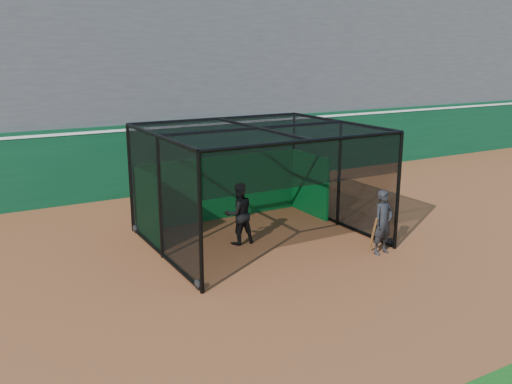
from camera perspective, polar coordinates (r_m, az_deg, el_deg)
ground at (r=12.71m, az=4.38°, el=-8.11°), size 120.00×120.00×0.00m
outfield_wall at (r=19.69m, az=-9.52°, el=3.75°), size 50.00×0.50×2.50m
grandstand at (r=22.95m, az=-13.24°, el=13.07°), size 50.00×7.85×8.95m
batting_cage at (r=14.21m, az=0.16°, el=0.73°), size 5.47×4.81×3.00m
batter at (r=14.07m, az=-1.82°, el=-2.29°), size 0.81×0.64×1.63m
on_deck_player at (r=13.73m, az=13.22°, el=-3.12°), size 0.64×0.45×1.62m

